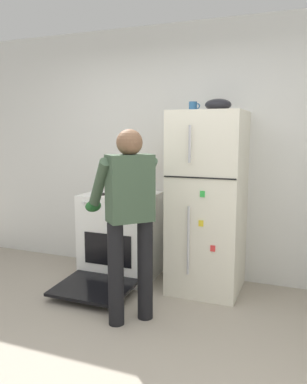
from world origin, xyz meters
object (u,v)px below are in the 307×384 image
object	(u,v)px
stove_range	(121,236)
mixing_bowl	(218,105)
person_cook	(129,209)
coffee_mug	(193,107)
refrigerator	(208,203)
red_pot	(133,189)

from	to	relation	value
stove_range	mixing_bowl	bearing A→B (deg)	1.00
person_cook	mixing_bowl	distance (m)	1.35
person_cook	coffee_mug	world-z (taller)	coffee_mug
mixing_bowl	person_cook	bearing A→B (deg)	-120.31
refrigerator	mixing_bowl	world-z (taller)	mixing_bowl
stove_range	red_pot	xyz separation A→B (m)	(0.16, -0.03, 0.54)
stove_range	red_pot	bearing A→B (deg)	-11.30
refrigerator	stove_range	distance (m)	1.05
stove_range	person_cook	xyz separation A→B (m)	(0.51, -0.87, 0.50)
refrigerator	person_cook	size ratio (longest dim) A/B	1.11
person_cook	mixing_bowl	xyz separation A→B (m)	(0.52, 0.89, 0.87)
person_cook	coffee_mug	size ratio (longest dim) A/B	14.28
mixing_bowl	coffee_mug	bearing A→B (deg)	169.01
refrigerator	stove_range	xyz separation A→B (m)	(-0.95, -0.02, -0.44)
stove_range	person_cook	world-z (taller)	person_cook
refrigerator	mixing_bowl	xyz separation A→B (m)	(0.08, 0.00, 0.94)
refrigerator	coffee_mug	distance (m)	0.95
refrigerator	person_cook	xyz separation A→B (m)	(-0.44, -0.89, 0.07)
person_cook	red_pot	world-z (taller)	person_cook
refrigerator	person_cook	world-z (taller)	refrigerator
person_cook	red_pot	size ratio (longest dim) A/B	4.35
stove_range	person_cook	distance (m)	1.13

